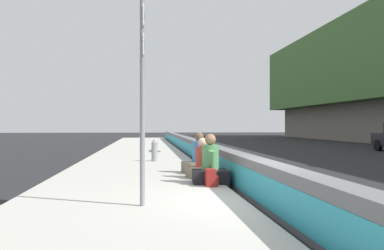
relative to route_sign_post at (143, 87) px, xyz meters
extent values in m
plane|color=#232326|center=(0.39, -2.36, -2.21)|extent=(160.00, 160.00, 0.00)
cube|color=#B5B2A8|center=(0.39, 0.29, -2.14)|extent=(80.00, 4.40, 0.14)
cube|color=slate|center=(0.39, -2.36, -1.79)|extent=(76.00, 0.44, 0.85)
cube|color=teal|center=(0.39, -2.14, -1.83)|extent=(74.48, 0.01, 0.54)
cylinder|color=gray|center=(0.00, 0.00, -0.27)|extent=(0.09, 0.09, 3.60)
cube|color=white|center=(0.00, -0.02, 1.23)|extent=(0.44, 0.02, 0.36)
cube|color=#1956AD|center=(0.00, -0.03, 1.23)|extent=(0.30, 0.01, 0.10)
cube|color=white|center=(0.00, -0.02, 0.73)|extent=(0.44, 0.02, 0.36)
cube|color=#1956AD|center=(0.00, -0.03, 0.73)|extent=(0.30, 0.01, 0.10)
cylinder|color=gray|center=(9.28, -0.39, -1.71)|extent=(0.24, 0.24, 0.72)
cone|color=gray|center=(9.28, -0.39, -1.27)|extent=(0.26, 0.26, 0.16)
cylinder|color=gray|center=(9.28, -0.56, -1.68)|extent=(0.10, 0.12, 0.10)
cylinder|color=gray|center=(9.28, -0.22, -1.68)|extent=(0.10, 0.12, 0.10)
cube|color=black|center=(2.78, -1.61, -1.91)|extent=(0.77, 0.89, 0.32)
cylinder|color=#4C8951|center=(2.78, -1.61, -1.45)|extent=(0.41, 0.41, 0.61)
sphere|color=#8E6647|center=(2.78, -1.61, -1.01)|extent=(0.27, 0.27, 0.27)
cylinder|color=#4C8951|center=(3.00, -1.62, -1.51)|extent=(0.32, 0.16, 0.53)
cylinder|color=#4C8951|center=(2.55, -1.60, -1.51)|extent=(0.32, 0.16, 0.53)
cube|color=#706651|center=(3.84, -1.56, -1.93)|extent=(0.77, 0.87, 0.29)
cylinder|color=#AD3D33|center=(3.84, -1.56, -1.51)|extent=(0.37, 0.37, 0.54)
sphere|color=beige|center=(3.84, -1.56, -1.12)|extent=(0.24, 0.24, 0.24)
cylinder|color=#AD3D33|center=(4.04, -1.52, -1.57)|extent=(0.30, 0.17, 0.48)
cylinder|color=#AD3D33|center=(3.64, -1.59, -1.57)|extent=(0.30, 0.17, 0.48)
cube|color=#706651|center=(5.00, -1.62, -1.91)|extent=(0.95, 1.04, 0.32)
cylinder|color=#427FB7|center=(5.00, -1.62, -1.45)|extent=(0.41, 0.41, 0.61)
sphere|color=brown|center=(5.00, -1.62, -1.01)|extent=(0.27, 0.27, 0.27)
cylinder|color=#427FB7|center=(5.21, -1.55, -1.51)|extent=(0.34, 0.23, 0.53)
cylinder|color=#427FB7|center=(4.78, -1.68, -1.51)|extent=(0.34, 0.23, 0.53)
cube|color=maroon|center=(2.22, -1.53, -1.87)|extent=(0.32, 0.22, 0.40)
cube|color=maroon|center=(2.22, -1.67, -1.93)|extent=(0.22, 0.06, 0.20)
cylinder|color=black|center=(16.73, -13.81, -1.88)|extent=(0.67, 0.24, 0.66)
camera|label=1|loc=(-7.56, -0.06, -0.66)|focal=40.24mm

